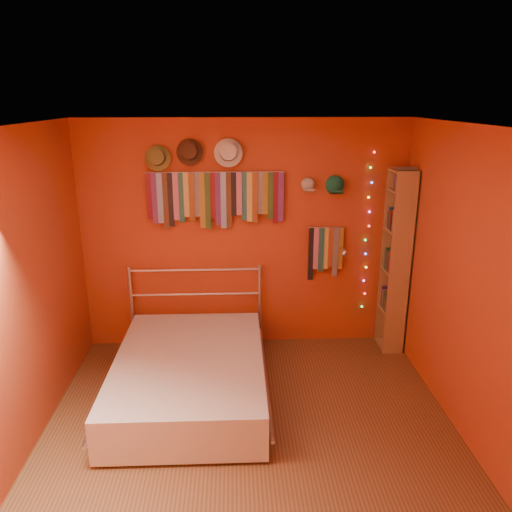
{
  "coord_description": "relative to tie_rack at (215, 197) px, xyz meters",
  "views": [
    {
      "loc": [
        -0.12,
        -3.47,
        2.69
      ],
      "look_at": [
        0.09,
        0.9,
        1.3
      ],
      "focal_mm": 35.0,
      "sensor_mm": 36.0,
      "label": 1
    }
  ],
  "objects": [
    {
      "name": "ground",
      "position": [
        0.31,
        -1.68,
        -1.7
      ],
      "size": [
        3.5,
        3.5,
        0.0
      ],
      "primitive_type": "plane",
      "color": "brown",
      "rests_on": "ground"
    },
    {
      "name": "back_wall",
      "position": [
        0.31,
        0.07,
        -0.45
      ],
      "size": [
        3.5,
        0.02,
        2.5
      ],
      "primitive_type": "cube",
      "color": "maroon",
      "rests_on": "ground"
    },
    {
      "name": "right_wall",
      "position": [
        2.06,
        -1.68,
        -0.45
      ],
      "size": [
        0.02,
        3.5,
        2.5
      ],
      "primitive_type": "cube",
      "color": "maroon",
      "rests_on": "ground"
    },
    {
      "name": "left_wall",
      "position": [
        -1.44,
        -1.68,
        -0.45
      ],
      "size": [
        0.02,
        3.5,
        2.5
      ],
      "primitive_type": "cube",
      "color": "maroon",
      "rests_on": "ground"
    },
    {
      "name": "ceiling",
      "position": [
        0.31,
        -1.68,
        0.8
      ],
      "size": [
        3.5,
        3.5,
        0.02
      ],
      "primitive_type": "cube",
      "color": "white",
      "rests_on": "back_wall"
    },
    {
      "name": "tie_rack",
      "position": [
        0.0,
        0.0,
        0.0
      ],
      "size": [
        1.45,
        0.03,
        0.6
      ],
      "color": "silver",
      "rests_on": "back_wall"
    },
    {
      "name": "small_tie_rack",
      "position": [
        1.19,
        0.0,
        -0.59
      ],
      "size": [
        0.4,
        0.03,
        0.6
      ],
      "color": "silver",
      "rests_on": "back_wall"
    },
    {
      "name": "fedora_olive",
      "position": [
        -0.57,
        -0.03,
        0.41
      ],
      "size": [
        0.26,
        0.14,
        0.26
      ],
      "rotation": [
        1.36,
        0.0,
        0.0
      ],
      "color": "olive",
      "rests_on": "back_wall"
    },
    {
      "name": "fedora_brown",
      "position": [
        -0.24,
        -0.03,
        0.46
      ],
      "size": [
        0.27,
        0.15,
        0.27
      ],
      "rotation": [
        1.36,
        0.0,
        0.0
      ],
      "color": "#442818",
      "rests_on": "back_wall"
    },
    {
      "name": "fedora_white",
      "position": [
        0.15,
        -0.03,
        0.46
      ],
      "size": [
        0.29,
        0.16,
        0.29
      ],
      "rotation": [
        1.36,
        0.0,
        0.0
      ],
      "color": "silver",
      "rests_on": "back_wall"
    },
    {
      "name": "cap_white",
      "position": [
        0.98,
        0.01,
        0.11
      ],
      "size": [
        0.16,
        0.2,
        0.16
      ],
      "color": "beige",
      "rests_on": "back_wall"
    },
    {
      "name": "cap_green",
      "position": [
        1.26,
        0.01,
        0.11
      ],
      "size": [
        0.19,
        0.24,
        0.19
      ],
      "color": "#17694C",
      "rests_on": "back_wall"
    },
    {
      "name": "fairy_lights",
      "position": [
        1.65,
        0.03,
        -0.42
      ],
      "size": [
        0.06,
        0.02,
        1.76
      ],
      "color": "#FF3333",
      "rests_on": "back_wall"
    },
    {
      "name": "reading_lamp",
      "position": [
        1.35,
        -0.16,
        -0.58
      ],
      "size": [
        0.07,
        0.29,
        0.09
      ],
      "color": "silver",
      "rests_on": "back_wall"
    },
    {
      "name": "bookshelf",
      "position": [
        1.97,
        -0.15,
        -0.69
      ],
      "size": [
        0.25,
        0.34,
        2.0
      ],
      "color": "#AA7D4C",
      "rests_on": "ground"
    },
    {
      "name": "bed",
      "position": [
        -0.24,
        -1.04,
        -1.48
      ],
      "size": [
        1.46,
        1.99,
        0.96
      ],
      "rotation": [
        0.0,
        0.0,
        -0.01
      ],
      "color": "silver",
      "rests_on": "ground"
    }
  ]
}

